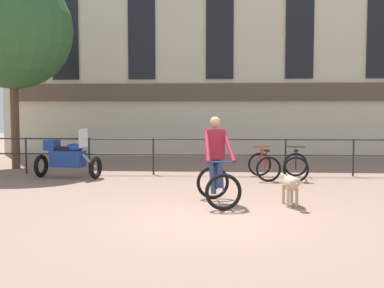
% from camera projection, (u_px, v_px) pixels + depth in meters
% --- Properties ---
extents(ground_plane, '(60.00, 60.00, 0.00)m').
position_uv_depth(ground_plane, '(218.00, 218.00, 7.60)').
color(ground_plane, '#846656').
extents(canal_railing, '(15.05, 0.05, 1.05)m').
position_uv_depth(canal_railing, '(219.00, 150.00, 12.73)').
color(canal_railing, '#232326').
rests_on(canal_railing, ground_plane).
extents(building_facade, '(18.00, 0.72, 11.58)m').
position_uv_depth(building_facade, '(220.00, 14.00, 18.14)').
color(building_facade, beige).
rests_on(building_facade, ground_plane).
extents(cyclist_with_bike, '(0.89, 1.28, 1.70)m').
position_uv_depth(cyclist_with_bike, '(217.00, 164.00, 8.79)').
color(cyclist_with_bike, black).
rests_on(cyclist_with_bike, ground_plane).
extents(dog, '(0.31, 0.97, 0.60)m').
position_uv_depth(dog, '(291.00, 184.00, 8.52)').
color(dog, tan).
rests_on(dog, ground_plane).
extents(parked_motorcycle, '(1.85, 0.94, 1.35)m').
position_uv_depth(parked_motorcycle, '(67.00, 158.00, 12.17)').
color(parked_motorcycle, black).
rests_on(parked_motorcycle, ground_plane).
extents(parked_bicycle_near_lamp, '(0.80, 1.19, 0.86)m').
position_uv_depth(parked_bicycle_near_lamp, '(264.00, 166.00, 12.03)').
color(parked_bicycle_near_lamp, black).
rests_on(parked_bicycle_near_lamp, ground_plane).
extents(parked_bicycle_mid_left, '(0.82, 1.20, 0.86)m').
position_uv_depth(parked_bicycle_mid_left, '(296.00, 166.00, 11.97)').
color(parked_bicycle_mid_left, black).
rests_on(parked_bicycle_mid_left, ground_plane).
extents(tree_canalside_left, '(3.73, 3.73, 6.24)m').
position_uv_depth(tree_canalside_left, '(12.00, 30.00, 14.05)').
color(tree_canalside_left, brown).
rests_on(tree_canalside_left, ground_plane).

